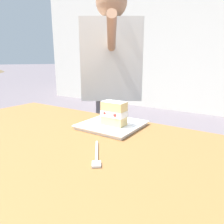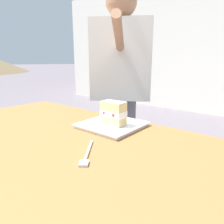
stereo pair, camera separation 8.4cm
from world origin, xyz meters
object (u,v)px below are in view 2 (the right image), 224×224
dessert_plate (112,125)px  dessert_fork (87,154)px  diner_person (121,64)px  cake_slice (113,113)px  patio_table (33,172)px  paper_napkin (115,120)px

dessert_plate → dessert_fork: (-0.11, 0.25, -0.00)m
diner_person → cake_slice: bearing=124.5°
dessert_fork → dessert_plate: bearing=-65.8°
dessert_plate → diner_person: (0.34, -0.51, 0.24)m
patio_table → dessert_fork: dessert_fork is taller
cake_slice → diner_person: bearing=-55.5°
dessert_fork → paper_napkin: dessert_fork is taller
dessert_fork → diner_person: size_ratio=0.10×
dessert_fork → patio_table: bearing=18.3°
cake_slice → dessert_plate: bearing=-35.5°
dessert_fork → diner_person: diner_person is taller
cake_slice → paper_napkin: cake_slice is taller
paper_napkin → diner_person: bearing=-55.6°
paper_napkin → diner_person: diner_person is taller
paper_napkin → cake_slice: bearing=125.2°
dessert_fork → paper_napkin: size_ratio=0.89×
cake_slice → dessert_fork: bearing=111.7°
dessert_fork → diner_person: (0.45, -0.76, 0.25)m
dessert_fork → diner_person: bearing=-59.2°
dessert_fork → paper_napkin: (0.17, -0.34, -0.00)m
cake_slice → dessert_fork: 0.27m
dessert_plate → dessert_fork: dessert_plate is taller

